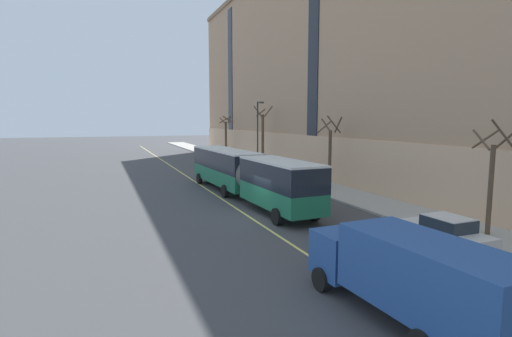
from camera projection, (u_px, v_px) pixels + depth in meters
name	position (u px, v px, depth m)	size (l,w,h in m)	color
ground_plane	(267.00, 217.00, 24.94)	(260.00, 260.00, 0.00)	#424244
sidewalk	(356.00, 197.00, 30.85)	(4.21, 160.00, 0.15)	#ADA89E
apartment_facade	(477.00, 28.00, 29.43)	(15.20, 110.00, 25.60)	tan
city_bus	(244.00, 172.00, 30.62)	(3.58, 19.79, 3.50)	#1E704C
parked_car_silver_0	(275.00, 176.00, 37.19)	(2.03, 4.55, 1.56)	#B7B7BC
parked_car_white_2	(445.00, 232.00, 18.74)	(1.99, 4.54, 1.56)	silver
parked_car_green_3	(228.00, 161.00, 50.52)	(2.09, 4.71, 1.56)	#23603D
parked_car_green_4	(251.00, 169.00, 42.77)	(1.95, 4.62, 1.56)	#23603D
box_truck	(410.00, 273.00, 11.64)	(2.61, 7.54, 2.73)	#285199
street_tree_near_corner	(491.00, 178.00, 20.26)	(1.85, 1.83, 5.92)	brown
street_tree_mid_block	(330.00, 152.00, 34.43)	(1.81, 1.82, 6.24)	brown
street_tree_far_uptown	(263.00, 137.00, 48.59)	(2.03, 1.98, 7.55)	brown
street_tree_far_downtown	(226.00, 135.00, 62.83)	(2.05, 2.13, 6.50)	brown
street_lamp	(258.00, 130.00, 45.19)	(0.36, 1.48, 7.92)	#2D2D30
fire_hydrant	(256.00, 168.00, 46.01)	(0.42, 0.24, 0.72)	red
lane_centerline	(236.00, 208.00, 27.33)	(0.16, 140.00, 0.01)	#E0D66B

